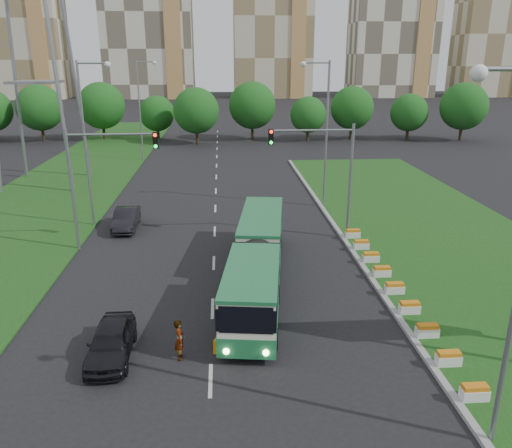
{
  "coord_description": "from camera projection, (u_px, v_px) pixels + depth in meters",
  "views": [
    {
      "loc": [
        -2.37,
        -22.82,
        12.03
      ],
      "look_at": [
        -0.39,
        5.67,
        2.6
      ],
      "focal_mm": 35.0,
      "sensor_mm": 36.0,
      "label": 1
    }
  ],
  "objects": [
    {
      "name": "ground",
      "position": [
        271.0,
        307.0,
        25.54
      ],
      "size": [
        360.0,
        360.0,
        0.0
      ],
      "primitive_type": "plane",
      "color": "black",
      "rests_on": "ground"
    },
    {
      "name": "apartment_tower_cwest",
      "position": [
        147.0,
        13.0,
        157.84
      ],
      "size": [
        28.0,
        15.0,
        52.0
      ],
      "primitive_type": "cube",
      "color": "beige",
      "rests_on": "ground"
    },
    {
      "name": "traffic_mast_median",
      "position": [
        328.0,
        164.0,
        33.65
      ],
      "size": [
        5.76,
        0.32,
        8.0
      ],
      "color": "gray",
      "rests_on": "ground"
    },
    {
      "name": "grass_median",
      "position": [
        449.0,
        244.0,
        33.95
      ],
      "size": [
        14.0,
        60.0,
        0.15
      ],
      "primitive_type": "cube",
      "color": "#184714",
      "rests_on": "ground"
    },
    {
      "name": "left_verge",
      "position": [
        60.0,
        190.0,
        48.02
      ],
      "size": [
        12.0,
        110.0,
        0.1
      ],
      "primitive_type": "cube",
      "color": "#184714",
      "rests_on": "ground"
    },
    {
      "name": "midrise_east",
      "position": [
        494.0,
        35.0,
        167.3
      ],
      "size": [
        24.0,
        14.0,
        40.0
      ],
      "primitive_type": "cube",
      "color": "beige",
      "rests_on": "ground"
    },
    {
      "name": "lane_markings",
      "position": [
        216.0,
        202.0,
        44.29
      ],
      "size": [
        0.2,
        100.0,
        0.01
      ],
      "primitive_type": null,
      "color": "#B7B8B0",
      "rests_on": "ground"
    },
    {
      "name": "apartment_tower_ceast",
      "position": [
        273.0,
        17.0,
        160.79
      ],
      "size": [
        25.0,
        15.0,
        50.0
      ],
      "primitive_type": "cube",
      "color": "beige",
      "rests_on": "ground"
    },
    {
      "name": "articulated_bus",
      "position": [
        256.0,
        259.0,
        27.5
      ],
      "size": [
        2.46,
        15.78,
        2.6
      ],
      "rotation": [
        0.0,
        0.0,
        -0.13
      ],
      "color": "silver",
      "rests_on": "ground"
    },
    {
      "name": "street_lamps",
      "position": [
        212.0,
        156.0,
        32.93
      ],
      "size": [
        36.0,
        60.0,
        12.0
      ],
      "primitive_type": null,
      "color": "gray",
      "rests_on": "ground"
    },
    {
      "name": "car_left_far",
      "position": [
        126.0,
        219.0,
        37.13
      ],
      "size": [
        1.72,
        4.64,
        1.52
      ],
      "primitive_type": "imported",
      "rotation": [
        0.0,
        0.0,
        0.02
      ],
      "color": "black",
      "rests_on": "ground"
    },
    {
      "name": "pedestrian",
      "position": [
        180.0,
        340.0,
        20.84
      ],
      "size": [
        0.48,
        0.69,
        1.8
      ],
      "primitive_type": "imported",
      "rotation": [
        0.0,
        0.0,
        1.65
      ],
      "color": "gray",
      "rests_on": "ground"
    },
    {
      "name": "car_left_near",
      "position": [
        111.0,
        342.0,
        20.99
      ],
      "size": [
        1.84,
        4.36,
        1.47
      ],
      "primitive_type": "imported",
      "rotation": [
        0.0,
        0.0,
        0.02
      ],
      "color": "black",
      "rests_on": "ground"
    },
    {
      "name": "apartment_tower_east",
      "position": [
        393.0,
        23.0,
        163.89
      ],
      "size": [
        27.0,
        15.0,
        47.0
      ],
      "primitive_type": "cube",
      "color": "beige",
      "rests_on": "ground"
    },
    {
      "name": "median_kerb",
      "position": [
        349.0,
        247.0,
        33.49
      ],
      "size": [
        0.3,
        60.0,
        0.18
      ],
      "primitive_type": "cube",
      "color": "gray",
      "rests_on": "ground"
    },
    {
      "name": "apartment_tower_west",
      "position": [
        18.0,
        19.0,
        155.83
      ],
      "size": [
        26.0,
        15.0,
        48.0
      ],
      "primitive_type": "cube",
      "color": "beige",
      "rests_on": "ground"
    },
    {
      "name": "traffic_mast_left",
      "position": [
        96.0,
        170.0,
        31.7
      ],
      "size": [
        5.76,
        0.32,
        8.0
      ],
      "color": "gray",
      "rests_on": "ground"
    },
    {
      "name": "tree_line",
      "position": [
        301.0,
        111.0,
        76.89
      ],
      "size": [
        120.0,
        8.0,
        9.0
      ],
      "primitive_type": null,
      "color": "#144813",
      "rests_on": "ground"
    },
    {
      "name": "flower_planters",
      "position": [
        395.0,
        288.0,
        26.6
      ],
      "size": [
        1.1,
        18.1,
        0.6
      ],
      "primitive_type": null,
      "color": "white",
      "rests_on": "grass_median"
    },
    {
      "name": "shopping_trolley",
      "position": [
        219.0,
        346.0,
        21.41
      ],
      "size": [
        0.37,
        0.39,
        0.64
      ],
      "rotation": [
        0.0,
        0.0,
        -0.41
      ],
      "color": "orange",
      "rests_on": "ground"
    }
  ]
}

